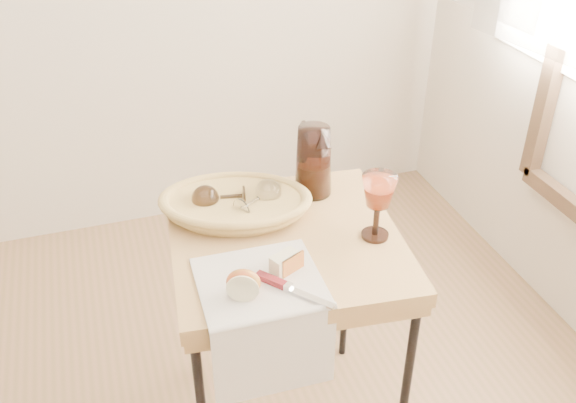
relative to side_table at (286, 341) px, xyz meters
name	(u,v)px	position (x,y,z in m)	size (l,w,h in m)	color
side_table	(286,341)	(0.00, 0.00, 0.00)	(0.59, 0.59, 0.76)	brown
tea_towel	(260,282)	(-0.12, -0.16, 0.38)	(0.29, 0.26, 0.01)	silver
bread_basket	(236,205)	(-0.10, 0.14, 0.41)	(0.37, 0.25, 0.06)	#A0833D
goblet_lying_a	(222,197)	(-0.13, 0.16, 0.43)	(0.12, 0.08, 0.08)	#4C3827
goblet_lying_b	(257,199)	(-0.04, 0.12, 0.43)	(0.12, 0.08, 0.08)	white
pitcher	(313,161)	(0.14, 0.18, 0.48)	(0.15, 0.23, 0.25)	black
wine_goblet	(377,207)	(0.22, -0.07, 0.47)	(0.09, 0.09, 0.18)	white
apple_half	(243,283)	(-0.16, -0.20, 0.42)	(0.08, 0.04, 0.07)	red
apple_wedge	(285,263)	(-0.05, -0.14, 0.41)	(0.07, 0.04, 0.05)	beige
table_knife	(291,288)	(-0.06, -0.22, 0.39)	(0.20, 0.02, 0.02)	silver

